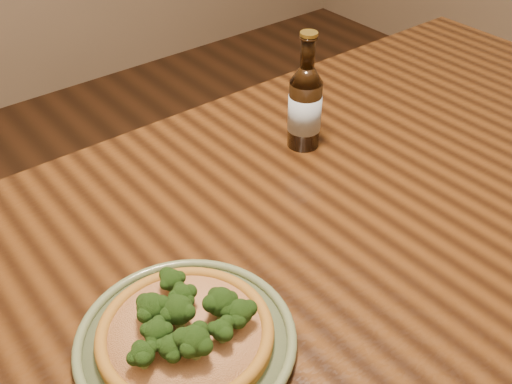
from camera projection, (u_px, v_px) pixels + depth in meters
table at (359, 232)px, 1.13m from camera, size 1.60×0.90×0.75m
plate at (186, 340)px, 0.81m from camera, size 0.30×0.30×0.02m
pizza at (185, 330)px, 0.79m from camera, size 0.24×0.24×0.07m
beer_bottle at (305, 106)px, 1.15m from camera, size 0.07×0.07×0.24m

